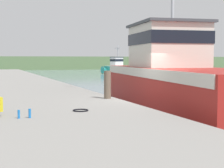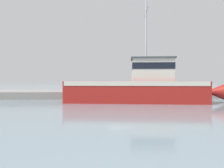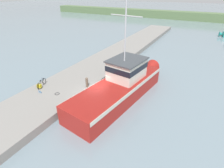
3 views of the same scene
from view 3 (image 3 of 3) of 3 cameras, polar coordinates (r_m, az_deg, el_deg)
name	(u,v)px [view 3 (image 3 of 3)]	position (r m, az deg, el deg)	size (l,w,h in m)	color
ground_plane	(96,99)	(18.25, -5.37, -4.93)	(320.00, 320.00, 0.00)	gray
dock_pier	(66,87)	(20.29, -14.80, -0.91)	(5.74, 80.00, 0.75)	gray
fishing_boat_main	(122,84)	(17.91, 3.23, -0.15)	(5.16, 14.59, 9.41)	maroon
bicycle_touring	(41,84)	(20.15, -22.23, -0.04)	(0.78, 1.72, 0.76)	black
mooring_post	(87,82)	(18.81, -8.21, 0.51)	(0.27, 0.27, 1.06)	brown
hose_coil	(57,94)	(18.45, -17.49, -3.06)	(0.46, 0.46, 0.04)	black
water_bottle_by_bike	(39,92)	(19.29, -22.71, -2.28)	(0.06, 0.06, 0.22)	blue
water_bottle_on_curb	(41,92)	(19.08, -22.25, -2.50)	(0.06, 0.06, 0.24)	blue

